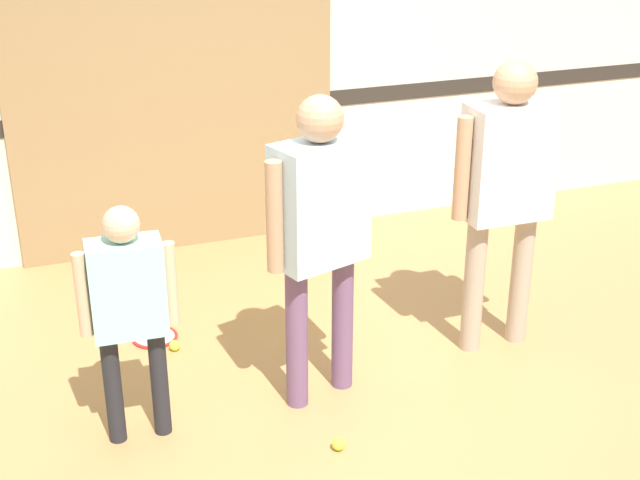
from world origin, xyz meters
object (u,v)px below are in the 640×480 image
object	(u,v)px
person_student_right	(507,177)
tennis_ball_near_instructor	(338,444)
racket_spare_on_floor	(156,336)
person_instructor	(320,219)
tennis_ball_by_spare_racket	(175,345)
person_student_left	(128,300)

from	to	relation	value
person_student_right	tennis_ball_near_instructor	distance (m)	1.77
racket_spare_on_floor	person_instructor	bearing A→B (deg)	-113.54
tennis_ball_near_instructor	tennis_ball_by_spare_racket	world-z (taller)	same
tennis_ball_near_instructor	tennis_ball_by_spare_racket	size ratio (longest dim) A/B	1.00
racket_spare_on_floor	tennis_ball_by_spare_racket	distance (m)	0.22
tennis_ball_near_instructor	tennis_ball_by_spare_racket	xyz separation A→B (m)	(-0.57, 1.24, 0.00)
person_instructor	tennis_ball_by_spare_racket	bearing A→B (deg)	114.98
racket_spare_on_floor	tennis_ball_near_instructor	xyz separation A→B (m)	(0.65, -1.44, 0.02)
person_student_left	racket_spare_on_floor	xyz separation A→B (m)	(0.25, 0.98, -0.77)
person_instructor	person_student_right	size ratio (longest dim) A/B	0.97
person_student_left	person_student_right	size ratio (longest dim) A/B	0.73
person_student_left	tennis_ball_near_instructor	size ratio (longest dim) A/B	19.09
person_student_right	tennis_ball_near_instructor	xyz separation A→B (m)	(-1.26, -0.67, -1.04)
tennis_ball_by_spare_racket	tennis_ball_near_instructor	bearing A→B (deg)	-65.15
person_student_left	racket_spare_on_floor	size ratio (longest dim) A/B	2.61
person_student_right	tennis_ball_near_instructor	bearing A→B (deg)	28.36
person_instructor	racket_spare_on_floor	distance (m)	1.57
person_student_right	tennis_ball_by_spare_racket	distance (m)	2.19
person_instructor	racket_spare_on_floor	bearing A→B (deg)	111.43
tennis_ball_by_spare_racket	person_student_left	bearing A→B (deg)	-113.18
racket_spare_on_floor	tennis_ball_near_instructor	size ratio (longest dim) A/B	7.31
person_student_left	person_instructor	bearing A→B (deg)	5.55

